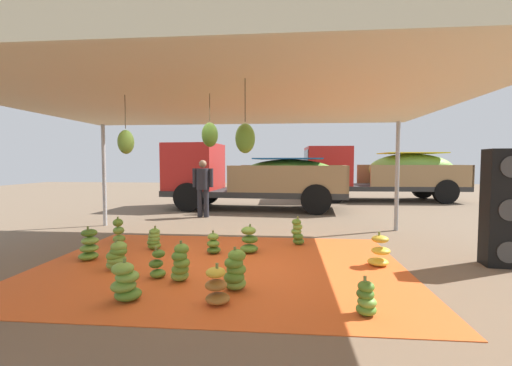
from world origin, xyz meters
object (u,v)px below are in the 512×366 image
object	(u,v)px
banana_bunch_6	(379,252)
banana_bunch_8	(89,246)
speaker_stack	(503,208)
banana_bunch_4	(213,244)
cargo_truck_far	(379,172)
cargo_truck_main	(249,176)
banana_bunch_10	(157,265)
banana_bunch_13	(117,256)
banana_bunch_9	(366,299)
banana_bunch_11	(119,232)
banana_bunch_1	(154,239)
worker_0	(203,184)
banana_bunch_5	(126,283)
banana_bunch_0	(297,233)
banana_bunch_12	(180,264)
banana_bunch_2	(235,271)
banana_bunch_7	(249,241)
banana_bunch_3	(217,287)

from	to	relation	value
banana_bunch_6	banana_bunch_8	xyz separation A→B (m)	(-4.93, -0.09, 0.02)
speaker_stack	banana_bunch_4	bearing A→B (deg)	176.57
cargo_truck_far	cargo_truck_main	bearing A→B (deg)	-149.14
banana_bunch_8	banana_bunch_10	distance (m)	1.72
banana_bunch_6	banana_bunch_13	bearing A→B (deg)	-172.03
banana_bunch_13	banana_bunch_9	bearing A→B (deg)	-20.15
banana_bunch_9	speaker_stack	xyz separation A→B (m)	(2.62, 2.08, 0.77)
banana_bunch_9	banana_bunch_11	xyz separation A→B (m)	(-4.40, 3.04, 0.06)
banana_bunch_1	banana_bunch_6	size ratio (longest dim) A/B	0.82
banana_bunch_4	banana_bunch_6	bearing A→B (deg)	-9.68
worker_0	banana_bunch_5	bearing A→B (deg)	-84.37
banana_bunch_10	banana_bunch_9	bearing A→B (deg)	-19.82
banana_bunch_0	banana_bunch_10	size ratio (longest dim) A/B	1.27
banana_bunch_8	banana_bunch_12	world-z (taller)	banana_bunch_8
banana_bunch_1	banana_bunch_9	world-z (taller)	banana_bunch_1
cargo_truck_main	cargo_truck_far	bearing A→B (deg)	30.86
banana_bunch_5	speaker_stack	world-z (taller)	speaker_stack
banana_bunch_0	banana_bunch_2	size ratio (longest dim) A/B	1.03
banana_bunch_1	cargo_truck_far	distance (m)	11.58
banana_bunch_11	cargo_truck_main	world-z (taller)	cargo_truck_main
banana_bunch_5	cargo_truck_main	distance (m)	8.64
banana_bunch_4	banana_bunch_5	xyz separation A→B (m)	(-0.61, -2.23, 0.05)
banana_bunch_5	banana_bunch_12	xyz separation A→B (m)	(0.46, 0.72, 0.03)
banana_bunch_0	banana_bunch_9	distance (m)	3.27
banana_bunch_7	banana_bunch_12	size ratio (longest dim) A/B	0.92
banana_bunch_13	cargo_truck_far	xyz separation A→B (m)	(6.77, 10.68, 1.07)
banana_bunch_6	banana_bunch_10	distance (m)	3.52
banana_bunch_12	cargo_truck_main	xyz separation A→B (m)	(0.12, 7.84, 0.95)
banana_bunch_9	worker_0	distance (m)	7.52
banana_bunch_9	cargo_truck_main	world-z (taller)	cargo_truck_main
banana_bunch_2	banana_bunch_10	size ratio (longest dim) A/B	1.24
banana_bunch_13	banana_bunch_1	bearing A→B (deg)	85.89
banana_bunch_6	cargo_truck_main	size ratio (longest dim) A/B	0.08
banana_bunch_2	banana_bunch_10	bearing A→B (deg)	162.47
banana_bunch_3	cargo_truck_far	xyz separation A→B (m)	(4.94, 11.81, 1.08)
worker_0	banana_bunch_3	bearing A→B (deg)	-74.72
banana_bunch_7	banana_bunch_13	distance (m)	2.31
banana_bunch_11	banana_bunch_8	bearing A→B (deg)	-85.41
banana_bunch_11	banana_bunch_6	bearing A→B (deg)	-12.93
cargo_truck_main	cargo_truck_far	world-z (taller)	same
banana_bunch_2	banana_bunch_9	xyz separation A→B (m)	(1.56, -0.62, -0.08)
banana_bunch_3	worker_0	xyz separation A→B (m)	(-1.76, 6.45, 0.83)
banana_bunch_0	banana_bunch_4	xyz separation A→B (m)	(-1.57, -0.83, -0.08)
banana_bunch_8	banana_bunch_13	world-z (taller)	banana_bunch_8
banana_bunch_6	cargo_truck_far	world-z (taller)	cargo_truck_far
banana_bunch_6	cargo_truck_main	world-z (taller)	cargo_truck_main
banana_bunch_10	cargo_truck_far	bearing A→B (deg)	61.36
banana_bunch_8	cargo_truck_main	distance (m)	7.27
banana_bunch_6	banana_bunch_13	size ratio (longest dim) A/B	1.16
banana_bunch_3	speaker_stack	distance (m)	4.80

